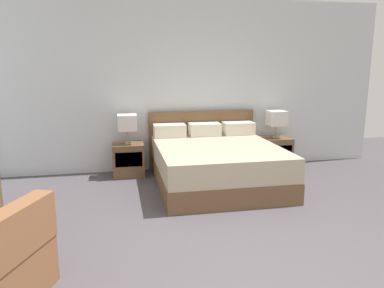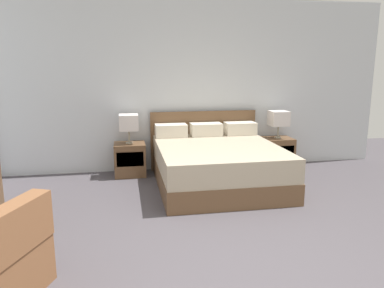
{
  "view_description": "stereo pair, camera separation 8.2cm",
  "coord_description": "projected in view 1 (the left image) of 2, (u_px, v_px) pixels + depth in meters",
  "views": [
    {
      "loc": [
        -1.0,
        -2.54,
        1.72
      ],
      "look_at": [
        -0.1,
        1.94,
        0.75
      ],
      "focal_mm": 35.0,
      "sensor_mm": 36.0,
      "label": 1
    },
    {
      "loc": [
        -0.92,
        -2.55,
        1.72
      ],
      "look_at": [
        -0.1,
        1.94,
        0.75
      ],
      "focal_mm": 35.0,
      "sensor_mm": 36.0,
      "label": 2
    }
  ],
  "objects": [
    {
      "name": "table_lamp_right",
      "position": [
        277.0,
        118.0,
        6.24
      ],
      "size": [
        0.29,
        0.29,
        0.45
      ],
      "color": "gray",
      "rests_on": "nightstand_right"
    },
    {
      "name": "ground_plane",
      "position": [
        252.0,
        285.0,
        2.98
      ],
      "size": [
        10.59,
        10.59,
        0.0
      ],
      "primitive_type": "plane",
      "color": "#4C474C"
    },
    {
      "name": "nightstand_right",
      "position": [
        275.0,
        152.0,
        6.36
      ],
      "size": [
        0.48,
        0.43,
        0.52
      ],
      "color": "brown",
      "rests_on": "ground"
    },
    {
      "name": "bed",
      "position": [
        216.0,
        163.0,
        5.42
      ],
      "size": [
        1.77,
        1.99,
        0.97
      ],
      "color": "brown",
      "rests_on": "ground"
    },
    {
      "name": "wall_back",
      "position": [
        178.0,
        86.0,
        6.11
      ],
      "size": [
        6.98,
        0.06,
        2.76
      ],
      "primitive_type": "cube",
      "color": "silver",
      "rests_on": "ground"
    },
    {
      "name": "table_lamp_left",
      "position": [
        127.0,
        123.0,
        5.77
      ],
      "size": [
        0.29,
        0.29,
        0.45
      ],
      "color": "gray",
      "rests_on": "nightstand_left"
    },
    {
      "name": "nightstand_left",
      "position": [
        128.0,
        160.0,
        5.89
      ],
      "size": [
        0.48,
        0.43,
        0.52
      ],
      "color": "brown",
      "rests_on": "ground"
    }
  ]
}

